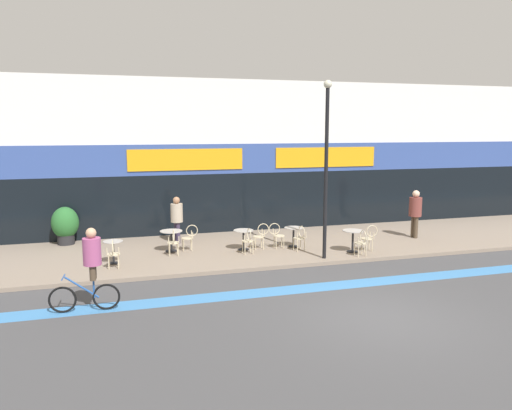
# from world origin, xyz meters

# --- Properties ---
(ground_plane) EXTENTS (120.00, 120.00, 0.00)m
(ground_plane) POSITION_xyz_m (0.00, 0.00, 0.00)
(ground_plane) COLOR #424244
(sidewalk_slab) EXTENTS (40.00, 5.50, 0.12)m
(sidewalk_slab) POSITION_xyz_m (0.00, 7.25, 0.06)
(sidewalk_slab) COLOR gray
(sidewalk_slab) RESTS_ON ground
(storefront_facade) EXTENTS (40.00, 4.06, 6.28)m
(storefront_facade) POSITION_xyz_m (0.00, 11.97, 3.13)
(storefront_facade) COLOR silver
(storefront_facade) RESTS_ON ground
(bike_lane_stripe) EXTENTS (36.00, 0.70, 0.01)m
(bike_lane_stripe) POSITION_xyz_m (0.00, 2.53, 0.00)
(bike_lane_stripe) COLOR #3D7AB7
(bike_lane_stripe) RESTS_ON ground
(bistro_table_0) EXTENTS (0.61, 0.61, 0.72)m
(bistro_table_0) POSITION_xyz_m (-5.92, 6.23, 0.63)
(bistro_table_0) COLOR black
(bistro_table_0) RESTS_ON sidewalk_slab
(bistro_table_1) EXTENTS (0.77, 0.77, 0.73)m
(bistro_table_1) POSITION_xyz_m (-3.98, 7.27, 0.65)
(bistro_table_1) COLOR black
(bistro_table_1) RESTS_ON sidewalk_slab
(bistro_table_2) EXTENTS (0.70, 0.70, 0.71)m
(bistro_table_2) POSITION_xyz_m (-1.52, 6.81, 0.62)
(bistro_table_2) COLOR black
(bistro_table_2) RESTS_ON sidewalk_slab
(bistro_table_3) EXTENTS (0.66, 0.66, 0.71)m
(bistro_table_3) POSITION_xyz_m (0.31, 6.73, 0.62)
(bistro_table_3) COLOR black
(bistro_table_3) RESTS_ON sidewalk_slab
(bistro_table_4) EXTENTS (0.72, 0.72, 0.76)m
(bistro_table_4) POSITION_xyz_m (2.00, 5.44, 0.66)
(bistro_table_4) COLOR black
(bistro_table_4) RESTS_ON sidewalk_slab
(cafe_chair_0_near) EXTENTS (0.42, 0.59, 0.90)m
(cafe_chair_0_near) POSITION_xyz_m (-5.93, 5.61, 0.64)
(cafe_chair_0_near) COLOR beige
(cafe_chair_0_near) RESTS_ON sidewalk_slab
(cafe_chair_1_near) EXTENTS (0.41, 0.58, 0.90)m
(cafe_chair_1_near) POSITION_xyz_m (-3.98, 6.65, 0.64)
(cafe_chair_1_near) COLOR beige
(cafe_chair_1_near) RESTS_ON sidewalk_slab
(cafe_chair_1_side) EXTENTS (0.58, 0.42, 0.90)m
(cafe_chair_1_side) POSITION_xyz_m (-3.35, 7.27, 0.64)
(cafe_chair_1_side) COLOR beige
(cafe_chair_1_side) RESTS_ON sidewalk_slab
(cafe_chair_2_near) EXTENTS (0.41, 0.58, 0.90)m
(cafe_chair_2_near) POSITION_xyz_m (-1.52, 6.18, 0.64)
(cafe_chair_2_near) COLOR beige
(cafe_chair_2_near) RESTS_ON sidewalk_slab
(cafe_chair_2_side) EXTENTS (0.59, 0.42, 0.90)m
(cafe_chair_2_side) POSITION_xyz_m (-0.90, 6.80, 0.64)
(cafe_chair_2_side) COLOR beige
(cafe_chair_2_side) RESTS_ON sidewalk_slab
(cafe_chair_3_near) EXTENTS (0.45, 0.60, 0.90)m
(cafe_chair_3_near) POSITION_xyz_m (0.32, 6.11, 0.64)
(cafe_chair_3_near) COLOR beige
(cafe_chair_3_near) RESTS_ON sidewalk_slab
(cafe_chair_3_side) EXTENTS (0.59, 0.42, 0.90)m
(cafe_chair_3_side) POSITION_xyz_m (-0.31, 6.74, 0.64)
(cafe_chair_3_side) COLOR beige
(cafe_chair_3_side) RESTS_ON sidewalk_slab
(cafe_chair_4_near) EXTENTS (0.40, 0.57, 0.90)m
(cafe_chair_4_near) POSITION_xyz_m (2.00, 4.82, 0.64)
(cafe_chair_4_near) COLOR beige
(cafe_chair_4_near) RESTS_ON sidewalk_slab
(cafe_chair_4_side) EXTENTS (0.60, 0.45, 0.90)m
(cafe_chair_4_side) POSITION_xyz_m (2.63, 5.43, 0.64)
(cafe_chair_4_side) COLOR beige
(cafe_chair_4_side) RESTS_ON sidewalk_slab
(planter_pot) EXTENTS (0.97, 0.97, 1.39)m
(planter_pot) POSITION_xyz_m (-7.57, 9.48, 0.86)
(planter_pot) COLOR #232326
(planter_pot) RESTS_ON sidewalk_slab
(lamp_post) EXTENTS (0.26, 0.26, 5.71)m
(lamp_post) POSITION_xyz_m (0.72, 4.95, 3.38)
(lamp_post) COLOR black
(lamp_post) RESTS_ON sidewalk_slab
(cyclist_0) EXTENTS (1.65, 0.52, 2.03)m
(cyclist_0) POSITION_xyz_m (-6.46, 2.42, 1.18)
(cyclist_0) COLOR black
(cyclist_0) RESTS_ON ground
(pedestrian_near_end) EXTENTS (0.55, 0.55, 1.73)m
(pedestrian_near_end) POSITION_xyz_m (-3.61, 8.55, 1.15)
(pedestrian_near_end) COLOR #382D47
(pedestrian_near_end) RESTS_ON sidewalk_slab
(pedestrian_far_end) EXTENTS (0.48, 0.48, 1.86)m
(pedestrian_far_end) POSITION_xyz_m (5.38, 6.84, 1.22)
(pedestrian_far_end) COLOR #4C3D2D
(pedestrian_far_end) RESTS_ON sidewalk_slab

